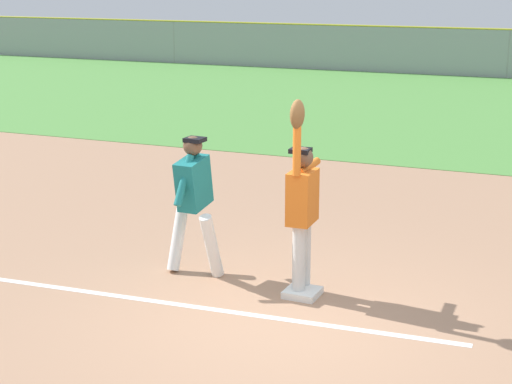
{
  "coord_description": "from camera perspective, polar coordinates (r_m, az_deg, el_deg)",
  "views": [
    {
      "loc": [
        2.79,
        -7.74,
        3.61
      ],
      "look_at": [
        -0.81,
        1.13,
        1.05
      ],
      "focal_mm": 58.5,
      "sensor_mm": 36.0,
      "label": 1
    }
  ],
  "objects": [
    {
      "name": "first_base",
      "position": [
        9.6,
        3.19,
        -6.89
      ],
      "size": [
        0.39,
        0.39,
        0.08
      ],
      "primitive_type": "cube",
      "rotation": [
        0.0,
        0.0,
        -0.04
      ],
      "color": "white",
      "rests_on": "ground_plane"
    },
    {
      "name": "runner",
      "position": [
        9.98,
        -4.28,
        -0.24
      ],
      "size": [
        0.73,
        0.84,
        1.72
      ],
      "rotation": [
        0.0,
        0.0,
        -0.07
      ],
      "color": "white",
      "rests_on": "ground_plane"
    },
    {
      "name": "ground_plane",
      "position": [
        8.98,
        2.08,
        -8.73
      ],
      "size": [
        71.22,
        71.22,
        0.0
      ],
      "primitive_type": "plane",
      "color": "tan"
    },
    {
      "name": "outfield_fence",
      "position": [
        30.08,
        16.88,
        9.05
      ],
      "size": [
        51.33,
        0.08,
        1.69
      ],
      "color": "#93999E",
      "rests_on": "ground_plane"
    },
    {
      "name": "outfield_grass",
      "position": [
        23.0,
        14.9,
        5.44
      ],
      "size": [
        51.25,
        14.56,
        0.01
      ],
      "primitive_type": "cube",
      "color": "#549342",
      "rests_on": "ground_plane"
    },
    {
      "name": "parked_car_blue",
      "position": [
        34.88,
        3.4,
        10.1
      ],
      "size": [
        4.57,
        2.46,
        1.25
      ],
      "rotation": [
        0.0,
        0.0,
        -0.1
      ],
      "color": "#23389E",
      "rests_on": "ground_plane"
    },
    {
      "name": "baseball",
      "position": [
        9.28,
        2.76,
        4.13
      ],
      "size": [
        0.07,
        0.07,
        0.07
      ],
      "primitive_type": "sphere",
      "color": "white"
    },
    {
      "name": "fielder",
      "position": [
        9.31,
        3.15,
        -0.55
      ],
      "size": [
        0.28,
        0.89,
        2.28
      ],
      "rotation": [
        0.0,
        0.0,
        3.16
      ],
      "color": "silver",
      "rests_on": "ground_plane"
    },
    {
      "name": "parked_car_silver",
      "position": [
        33.92,
        11.75,
        9.69
      ],
      "size": [
        4.46,
        2.23,
        1.25
      ],
      "rotation": [
        0.0,
        0.0,
        0.03
      ],
      "color": "#B7B7BC",
      "rests_on": "ground_plane"
    }
  ]
}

